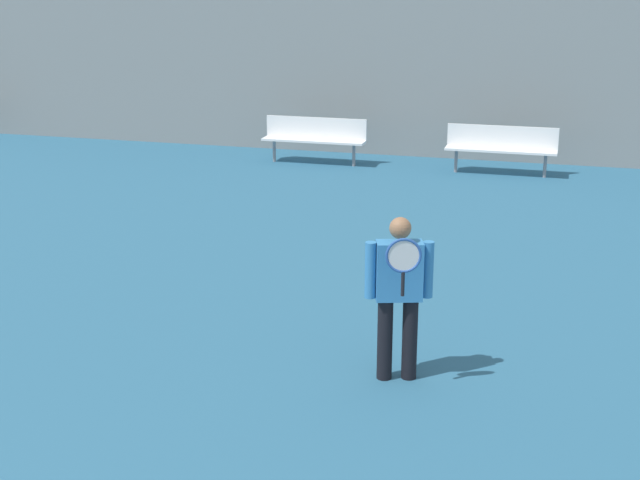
# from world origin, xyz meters

# --- Properties ---
(tennis_player) EXTENTS (0.59, 0.48, 1.54)m
(tennis_player) POSITION_xyz_m (2.15, 5.91, 0.87)
(tennis_player) COLOR black
(tennis_player) RESTS_ON ground_plane
(bench_courtside_far) EXTENTS (2.01, 0.40, 0.88)m
(bench_courtside_far) POSITION_xyz_m (2.32, 14.92, 0.55)
(bench_courtside_far) COLOR white
(bench_courtside_far) RESTS_ON ground_plane
(bench_by_gate) EXTENTS (2.01, 0.40, 0.88)m
(bench_by_gate) POSITION_xyz_m (-1.24, 14.92, 0.55)
(bench_by_gate) COLOR white
(bench_by_gate) RESTS_ON ground_plane
(back_fence) EXTENTS (34.81, 0.06, 3.48)m
(back_fence) POSITION_xyz_m (0.00, 16.09, 1.74)
(back_fence) COLOR gray
(back_fence) RESTS_ON ground_plane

